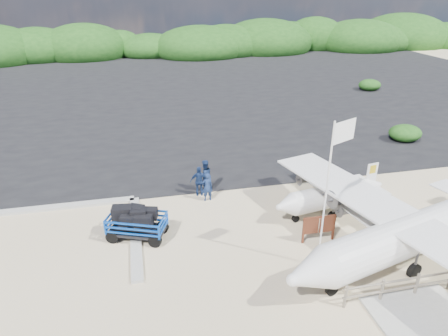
# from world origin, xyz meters

# --- Properties ---
(ground) EXTENTS (160.00, 160.00, 0.00)m
(ground) POSITION_xyz_m (0.00, 0.00, 0.00)
(ground) COLOR beige
(asphalt_apron) EXTENTS (90.00, 50.00, 0.04)m
(asphalt_apron) POSITION_xyz_m (0.00, 30.00, 0.00)
(asphalt_apron) COLOR #B2B2B2
(asphalt_apron) RESTS_ON ground
(lagoon) EXTENTS (9.00, 7.00, 0.40)m
(lagoon) POSITION_xyz_m (-9.00, 1.50, 0.00)
(lagoon) COLOR #B2B2B2
(lagoon) RESTS_ON ground
(walkway_pad) EXTENTS (3.50, 2.50, 0.10)m
(walkway_pad) POSITION_xyz_m (5.50, -6.00, 0.00)
(walkway_pad) COLOR #B2B2B2
(walkway_pad) RESTS_ON ground
(vegetation_band) EXTENTS (124.00, 8.00, 4.40)m
(vegetation_band) POSITION_xyz_m (0.00, 55.00, 0.00)
(vegetation_band) COLOR #B2B2B2
(vegetation_band) RESTS_ON ground
(fence) EXTENTS (6.40, 2.00, 1.10)m
(fence) POSITION_xyz_m (6.00, -5.00, 0.00)
(fence) COLOR #B2B2B2
(fence) RESTS_ON ground
(baggage_cart) EXTENTS (3.28, 2.59, 1.44)m
(baggage_cart) POSITION_xyz_m (-4.38, 1.27, 0.00)
(baggage_cart) COLOR #0B46B3
(baggage_cart) RESTS_ON ground
(flagpole) EXTENTS (1.41, 1.03, 6.49)m
(flagpole) POSITION_xyz_m (3.08, -2.51, 0.00)
(flagpole) COLOR white
(flagpole) RESTS_ON ground
(signboard) EXTENTS (1.69, 0.19, 1.39)m
(signboard) POSITION_xyz_m (3.83, -0.86, 0.00)
(signboard) COLOR #5B2B1A
(signboard) RESTS_ON ground
(crew_a) EXTENTS (0.66, 0.48, 1.66)m
(crew_a) POSITION_xyz_m (-0.50, 4.11, 0.83)
(crew_a) COLOR navy
(crew_a) RESTS_ON ground
(crew_b) EXTENTS (1.13, 1.01, 1.93)m
(crew_b) POSITION_xyz_m (-0.43, 5.27, 0.96)
(crew_b) COLOR navy
(crew_b) RESTS_ON ground
(crew_c) EXTENTS (1.10, 0.61, 1.77)m
(crew_c) POSITION_xyz_m (-0.82, 4.78, 0.89)
(crew_c) COLOR navy
(crew_c) RESTS_ON ground
(aircraft_large) EXTENTS (18.38, 18.38, 4.50)m
(aircraft_large) POSITION_xyz_m (15.88, 22.60, 0.00)
(aircraft_large) COLOR #B2B2B2
(aircraft_large) RESTS_ON ground
(aircraft_small) EXTENTS (7.60, 7.60, 2.38)m
(aircraft_small) POSITION_xyz_m (-5.00, 33.06, 0.00)
(aircraft_small) COLOR #B2B2B2
(aircraft_small) RESTS_ON ground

